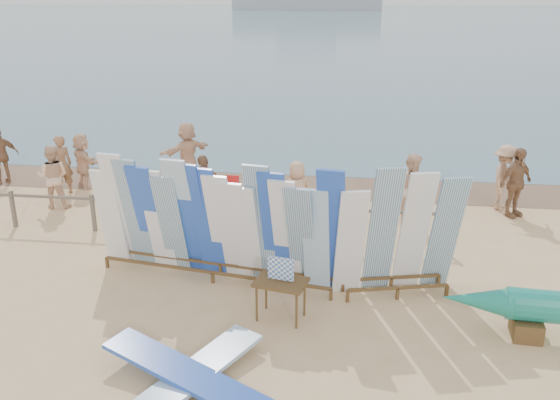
# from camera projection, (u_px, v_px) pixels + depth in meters

# --- Properties ---
(ground) EXTENTS (160.00, 160.00, 0.00)m
(ground) POSITION_uv_depth(u_px,v_px,m) (130.00, 297.00, 10.96)
(ground) COLOR #DDB57F
(ground) RESTS_ON ground
(ocean) EXTENTS (320.00, 240.00, 0.02)m
(ocean) POSITION_uv_depth(u_px,v_px,m) (341.00, 17.00, 130.68)
(ocean) COLOR slate
(ocean) RESTS_ON ground
(wet_sand_strip) EXTENTS (40.00, 2.60, 0.01)m
(wet_sand_strip) POSITION_uv_depth(u_px,v_px,m) (218.00, 181.00, 17.70)
(wet_sand_strip) COLOR brown
(wet_sand_strip) RESTS_ON ground
(fence) EXTENTS (12.08, 0.08, 0.90)m
(fence) POSITION_uv_depth(u_px,v_px,m) (176.00, 209.00, 13.56)
(fence) COLOR #64594C
(fence) RESTS_ON ground
(main_surfboard_rack) EXTENTS (5.07, 1.43, 2.52)m
(main_surfboard_rack) POSITION_uv_depth(u_px,v_px,m) (215.00, 226.00, 11.30)
(main_surfboard_rack) COLOR brown
(main_surfboard_rack) RESTS_ON ground
(side_surfboard_rack) EXTENTS (2.35, 1.17, 2.56)m
(side_surfboard_rack) POSITION_uv_depth(u_px,v_px,m) (399.00, 237.00, 10.70)
(side_surfboard_rack) COLOR brown
(side_surfboard_rack) RESTS_ON ground
(vendor_table) EXTENTS (0.98, 0.78, 1.15)m
(vendor_table) POSITION_uv_depth(u_px,v_px,m) (281.00, 298.00, 10.14)
(vendor_table) COLOR brown
(vendor_table) RESTS_ON ground
(flat_board_d) EXTENTS (2.70, 1.55, 0.40)m
(flat_board_d) POSITION_uv_depth(u_px,v_px,m) (186.00, 385.00, 8.51)
(flat_board_d) COLOR blue
(flat_board_d) RESTS_ON ground
(flat_board_b) EXTENTS (1.84, 2.61, 0.27)m
(flat_board_b) POSITION_uv_depth(u_px,v_px,m) (189.00, 386.00, 8.49)
(flat_board_b) COLOR #86B1D7
(flat_board_b) RESTS_ON ground
(beach_chair_left) EXTENTS (0.61, 0.64, 0.93)m
(beach_chair_left) POSITION_uv_depth(u_px,v_px,m) (182.00, 216.00, 14.19)
(beach_chair_left) COLOR red
(beach_chair_left) RESTS_ON ground
(beach_chair_right) EXTENTS (0.75, 0.76, 0.89)m
(beach_chair_right) POSITION_uv_depth(u_px,v_px,m) (196.00, 209.00, 14.63)
(beach_chair_right) COLOR red
(beach_chair_right) RESTS_ON ground
(stroller) EXTENTS (0.55, 0.79, 1.09)m
(stroller) POSITION_uv_depth(u_px,v_px,m) (228.00, 205.00, 14.42)
(stroller) COLOR red
(stroller) RESTS_ON ground
(beachgoer_10) EXTENTS (1.10, 0.97, 1.76)m
(beachgoer_10) POSITION_uv_depth(u_px,v_px,m) (516.00, 183.00, 14.64)
(beachgoer_10) COLOR #8C6042
(beachgoer_10) RESTS_ON ground
(beachgoer_4) EXTENTS (0.95, 1.02, 1.67)m
(beachgoer_4) POSITION_uv_depth(u_px,v_px,m) (205.00, 188.00, 14.37)
(beachgoer_4) COLOR #8C6042
(beachgoer_4) RESTS_ON ground
(beachgoer_8) EXTENTS (0.51, 0.88, 1.71)m
(beachgoer_8) POSITION_uv_depth(u_px,v_px,m) (413.00, 188.00, 14.30)
(beachgoer_8) COLOR beige
(beachgoer_8) RESTS_ON ground
(beachgoer_5) EXTENTS (1.48, 1.65, 1.81)m
(beachgoer_5) POSITION_uv_depth(u_px,v_px,m) (188.00, 153.00, 17.26)
(beachgoer_5) COLOR beige
(beachgoer_5) RESTS_ON ground
(beachgoer_extra_1) EXTENTS (0.99, 1.01, 1.68)m
(beachgoer_extra_1) POSITION_uv_depth(u_px,v_px,m) (1.00, 156.00, 17.19)
(beachgoer_extra_1) COLOR #8C6042
(beachgoer_extra_1) RESTS_ON ground
(beachgoer_extra_0) EXTENTS (0.82, 1.19, 1.70)m
(beachgoer_extra_0) POSITION_uv_depth(u_px,v_px,m) (504.00, 178.00, 15.13)
(beachgoer_extra_0) COLOR tan
(beachgoer_extra_0) RESTS_ON ground
(beachgoer_1) EXTENTS (0.67, 0.66, 1.67)m
(beachgoer_1) POSITION_uv_depth(u_px,v_px,m) (61.00, 165.00, 16.31)
(beachgoer_1) COLOR #8C6042
(beachgoer_1) RESTS_ON ground
(beachgoer_6) EXTENTS (0.83, 0.63, 1.53)m
(beachgoer_6) POSITION_uv_depth(u_px,v_px,m) (297.00, 192.00, 14.32)
(beachgoer_6) COLOR tan
(beachgoer_6) RESTS_ON ground
(beachgoer_11) EXTENTS (1.42, 1.35, 1.60)m
(beachgoer_11) POSITION_uv_depth(u_px,v_px,m) (83.00, 161.00, 16.82)
(beachgoer_11) COLOR beige
(beachgoer_11) RESTS_ON ground
(beachgoer_2) EXTENTS (0.86, 0.51, 1.66)m
(beachgoer_2) POSITION_uv_depth(u_px,v_px,m) (53.00, 177.00, 15.28)
(beachgoer_2) COLOR beige
(beachgoer_2) RESTS_ON ground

